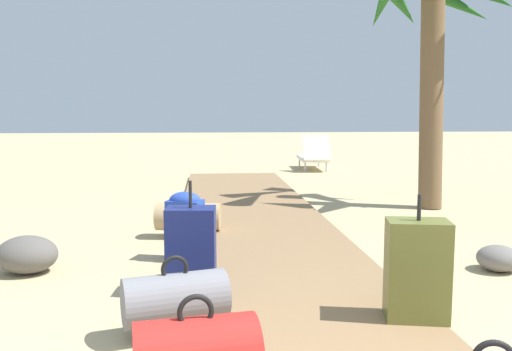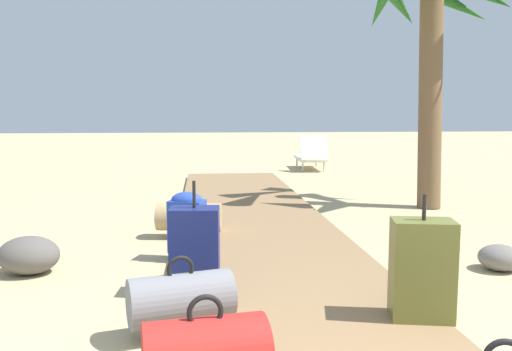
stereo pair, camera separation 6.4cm
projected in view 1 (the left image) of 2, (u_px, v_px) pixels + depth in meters
name	position (u px, v px, depth m)	size (l,w,h in m)	color
ground_plane	(262.00, 249.00, 5.16)	(60.00, 60.00, 0.00)	tan
boardwalk	(254.00, 224.00, 6.11)	(1.73, 9.65, 0.08)	olive
suitcase_olive	(417.00, 270.00, 3.18)	(0.40, 0.31, 0.76)	olive
backpack_blue	(185.00, 220.00, 4.73)	(0.36, 0.30, 0.54)	#2847B7
duffel_bag_grey	(175.00, 298.00, 3.13)	(0.67, 0.45, 0.41)	slate
suitcase_navy	(191.00, 246.00, 3.83)	(0.37, 0.27, 0.76)	navy
duffel_bag_tan	(188.00, 217.00, 5.61)	(0.71, 0.37, 0.40)	tan
palm_tree_far_right	(438.00, 13.00, 7.13)	(2.08, 2.25, 3.50)	brown
lounge_chair	(313.00, 156.00, 12.24)	(0.69, 1.54, 0.82)	white
rock_right_far	(498.00, 258.00, 4.43)	(0.34, 0.35, 0.22)	slate
rock_left_mid	(27.00, 255.00, 4.37)	(0.42, 0.50, 0.31)	#5B5651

